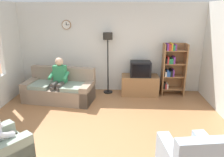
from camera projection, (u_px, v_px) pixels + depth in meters
name	position (u px, v px, depth m)	size (l,w,h in m)	color
ground_plane	(103.00, 132.00, 4.56)	(12.00, 12.00, 0.00)	#9E6B42
back_wall_assembly	(110.00, 48.00, 6.69)	(6.20, 0.17, 2.70)	silver
couch	(60.00, 90.00, 6.13)	(2.00, 1.13, 0.90)	gray
tv_stand	(140.00, 85.00, 6.57)	(1.10, 0.56, 0.59)	olive
tv	(140.00, 69.00, 6.39)	(0.60, 0.49, 0.44)	black
bookshelf	(172.00, 67.00, 6.43)	(0.68, 0.36, 1.58)	olive
floor_lamp	(108.00, 46.00, 6.37)	(0.28, 0.28, 1.85)	black
person_on_couch	(59.00, 78.00, 5.91)	(0.55, 0.57, 1.24)	#338C59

